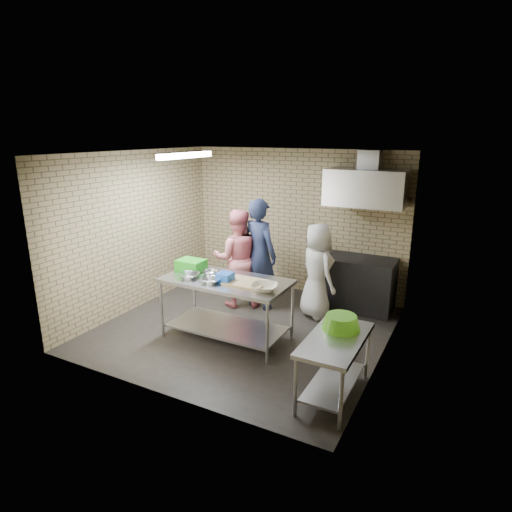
{
  "coord_description": "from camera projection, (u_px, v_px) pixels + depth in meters",
  "views": [
    {
      "loc": [
        3.05,
        -5.42,
        2.98
      ],
      "look_at": [
        0.1,
        0.2,
        1.15
      ],
      "focal_mm": 30.25,
      "sensor_mm": 36.0,
      "label": 1
    }
  ],
  "objects": [
    {
      "name": "floor",
      "position": [
        245.0,
        328.0,
        6.81
      ],
      "size": [
        4.2,
        4.2,
        0.0
      ],
      "primitive_type": "plane",
      "color": "black",
      "rests_on": "ground"
    },
    {
      "name": "ceiling",
      "position": [
        243.0,
        153.0,
        6.06
      ],
      "size": [
        4.2,
        4.2,
        0.0
      ],
      "primitive_type": "plane",
      "rotation": [
        3.14,
        0.0,
        0.0
      ],
      "color": "black",
      "rests_on": "ground"
    },
    {
      "name": "back_wall",
      "position": [
        296.0,
        222.0,
        8.13
      ],
      "size": [
        4.2,
        0.06,
        2.7
      ],
      "primitive_type": "cube",
      "color": "#94875C",
      "rests_on": "ground"
    },
    {
      "name": "front_wall",
      "position": [
        155.0,
        286.0,
        4.73
      ],
      "size": [
        4.2,
        0.06,
        2.7
      ],
      "primitive_type": "cube",
      "color": "#94875C",
      "rests_on": "ground"
    },
    {
      "name": "left_wall",
      "position": [
        137.0,
        231.0,
        7.37
      ],
      "size": [
        0.06,
        4.0,
        2.7
      ],
      "primitive_type": "cube",
      "color": "#94875C",
      "rests_on": "ground"
    },
    {
      "name": "right_wall",
      "position": [
        387.0,
        265.0,
        5.49
      ],
      "size": [
        0.06,
        4.0,
        2.7
      ],
      "primitive_type": "cube",
      "color": "#94875C",
      "rests_on": "ground"
    },
    {
      "name": "prep_table",
      "position": [
        226.0,
        309.0,
        6.37
      ],
      "size": [
        1.86,
        0.93,
        0.93
      ],
      "primitive_type": "cube",
      "color": "#ACAEB3",
      "rests_on": "floor"
    },
    {
      "name": "side_counter",
      "position": [
        334.0,
        367.0,
        4.96
      ],
      "size": [
        0.6,
        1.2,
        0.75
      ],
      "primitive_type": "cube",
      "color": "silver",
      "rests_on": "floor"
    },
    {
      "name": "stove",
      "position": [
        358.0,
        283.0,
        7.48
      ],
      "size": [
        1.2,
        0.7,
        0.9
      ],
      "primitive_type": "cube",
      "color": "black",
      "rests_on": "floor"
    },
    {
      "name": "range_hood",
      "position": [
        366.0,
        188.0,
        7.07
      ],
      "size": [
        1.3,
        0.6,
        0.6
      ],
      "primitive_type": "cube",
      "color": "silver",
      "rests_on": "back_wall"
    },
    {
      "name": "hood_duct",
      "position": [
        370.0,
        159.0,
        7.07
      ],
      "size": [
        0.35,
        0.3,
        0.3
      ],
      "primitive_type": "cube",
      "color": "#A5A8AD",
      "rests_on": "back_wall"
    },
    {
      "name": "wall_shelf",
      "position": [
        386.0,
        199.0,
        7.14
      ],
      "size": [
        0.8,
        0.2,
        0.04
      ],
      "primitive_type": "cube",
      "color": "#3F2B19",
      "rests_on": "back_wall"
    },
    {
      "name": "fluorescent_fixture",
      "position": [
        186.0,
        155.0,
        6.52
      ],
      "size": [
        0.1,
        1.25,
        0.08
      ],
      "primitive_type": "cube",
      "color": "white",
      "rests_on": "ceiling"
    },
    {
      "name": "green_crate",
      "position": [
        191.0,
        265.0,
        6.63
      ],
      "size": [
        0.41,
        0.31,
        0.17
      ],
      "primitive_type": "cube",
      "color": "green",
      "rests_on": "prep_table"
    },
    {
      "name": "blue_tub",
      "position": [
        225.0,
        277.0,
        6.11
      ],
      "size": [
        0.21,
        0.21,
        0.13
      ],
      "primitive_type": "cube",
      "color": "blue",
      "rests_on": "prep_table"
    },
    {
      "name": "cutting_board",
      "position": [
        246.0,
        282.0,
        6.06
      ],
      "size": [
        0.57,
        0.43,
        0.03
      ],
      "primitive_type": "cube",
      "color": "#D3B779",
      "rests_on": "prep_table"
    },
    {
      "name": "mixing_bowl_a",
      "position": [
        189.0,
        276.0,
        6.28
      ],
      "size": [
        0.35,
        0.35,
        0.07
      ],
      "primitive_type": "imported",
      "rotation": [
        0.0,
        0.0,
        0.22
      ],
      "color": "#AEB1B5",
      "rests_on": "prep_table"
    },
    {
      "name": "mixing_bowl_b",
      "position": [
        210.0,
        273.0,
        6.41
      ],
      "size": [
        0.26,
        0.26,
        0.07
      ],
      "primitive_type": "imported",
      "rotation": [
        0.0,
        0.0,
        0.22
      ],
      "color": "silver",
      "rests_on": "prep_table"
    },
    {
      "name": "mixing_bowl_c",
      "position": [
        212.0,
        281.0,
        6.09
      ],
      "size": [
        0.32,
        0.32,
        0.07
      ],
      "primitive_type": "imported",
      "rotation": [
        0.0,
        0.0,
        0.22
      ],
      "color": "silver",
      "rests_on": "prep_table"
    },
    {
      "name": "ceramic_bowl",
      "position": [
        264.0,
        287.0,
        5.79
      ],
      "size": [
        0.43,
        0.43,
        0.09
      ],
      "primitive_type": "imported",
      "rotation": [
        0.0,
        0.0,
        0.22
      ],
      "color": "beige",
      "rests_on": "prep_table"
    },
    {
      "name": "green_basin",
      "position": [
        341.0,
        322.0,
        5.06
      ],
      "size": [
        0.46,
        0.46,
        0.17
      ],
      "primitive_type": null,
      "color": "#59C626",
      "rests_on": "side_counter"
    },
    {
      "name": "bottle_green",
      "position": [
        396.0,
        193.0,
        7.05
      ],
      "size": [
        0.06,
        0.06,
        0.15
      ],
      "primitive_type": "cylinder",
      "color": "green",
      "rests_on": "wall_shelf"
    },
    {
      "name": "man_navy",
      "position": [
        259.0,
        254.0,
        7.41
      ],
      "size": [
        0.8,
        0.63,
        1.92
      ],
      "primitive_type": "imported",
      "rotation": [
        0.0,
        0.0,
        2.88
      ],
      "color": "black",
      "rests_on": "floor"
    },
    {
      "name": "woman_pink",
      "position": [
        237.0,
        258.0,
        7.51
      ],
      "size": [
        1.05,
        0.98,
        1.73
      ],
      "primitive_type": "imported",
      "rotation": [
        0.0,
        0.0,
        3.64
      ],
      "color": "#E57982",
      "rests_on": "floor"
    },
    {
      "name": "woman_white",
      "position": [
        317.0,
        271.0,
        7.07
      ],
      "size": [
        0.92,
        0.88,
        1.58
      ],
      "primitive_type": "imported",
      "rotation": [
        0.0,
        0.0,
        2.47
      ],
      "color": "silver",
      "rests_on": "floor"
    }
  ]
}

